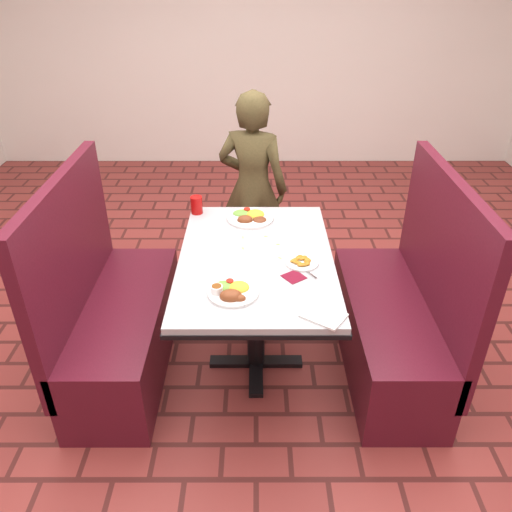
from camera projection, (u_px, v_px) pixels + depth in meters
name	position (u px, v px, depth m)	size (l,w,h in m)	color
room	(256.00, 9.00, 2.01)	(7.00, 7.04, 2.82)	maroon
dining_table	(256.00, 271.00, 2.65)	(0.81, 1.21, 0.75)	#B1B2B5
booth_bench_left	(115.00, 320.00, 2.82)	(0.47, 1.20, 1.17)	#561322
booth_bench_right	(397.00, 320.00, 2.82)	(0.47, 1.20, 1.17)	#561322
diner_person	(253.00, 188.00, 3.53)	(0.50, 0.33, 1.37)	brown
near_dinner_plate	(232.00, 290.00, 2.29)	(0.24, 0.24, 0.07)	white
far_dinner_plate	(250.00, 215.00, 2.96)	(0.27, 0.27, 0.07)	white
plantain_plate	(302.00, 262.00, 2.53)	(0.17, 0.17, 0.03)	white
maroon_napkin	(294.00, 277.00, 2.43)	(0.10, 0.10, 0.00)	maroon
spoon_utensil	(309.00, 273.00, 2.45)	(0.01, 0.12, 0.00)	silver
red_tumbler	(197.00, 205.00, 3.02)	(0.07, 0.07, 0.11)	#B30C0B
paper_napkin	(324.00, 315.00, 2.16)	(0.18, 0.13, 0.01)	white
knife_utensil	(243.00, 291.00, 2.31)	(0.01, 0.17, 0.00)	silver
fork_utensil	(242.00, 297.00, 2.27)	(0.01, 0.14, 0.00)	silver
lettuce_shreds	(263.00, 250.00, 2.66)	(0.28, 0.32, 0.00)	#99C74F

